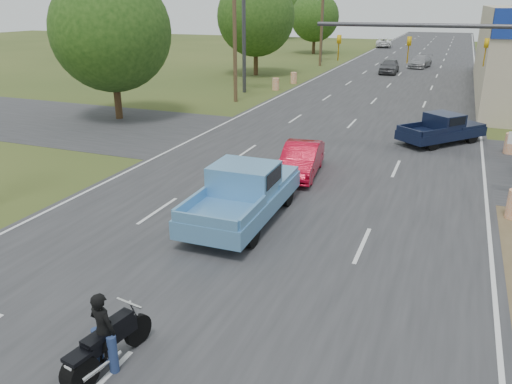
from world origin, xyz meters
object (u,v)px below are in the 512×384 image
at_px(rider, 103,334).
at_px(distant_car_grey, 389,66).
at_px(navy_pickup, 443,128).
at_px(red_convertible, 301,160).
at_px(distant_car_white, 384,43).
at_px(blue_pickup, 245,192).
at_px(motorcycle, 103,349).
at_px(distant_car_silver, 420,62).

bearing_deg(rider, distant_car_grey, -78.90).
relative_size(navy_pickup, distant_car_grey, 1.10).
xyz_separation_m(red_convertible, distant_car_white, (-6.41, 66.97, 0.05)).
height_order(blue_pickup, navy_pickup, blue_pickup).
xyz_separation_m(rider, navy_pickup, (5.42, 20.67, -0.03)).
bearing_deg(motorcycle, red_convertible, 99.55).
bearing_deg(blue_pickup, navy_pickup, 64.93).
height_order(red_convertible, motorcycle, red_convertible).
bearing_deg(blue_pickup, rider, -88.36).
distance_m(red_convertible, motorcycle, 13.04).
xyz_separation_m(motorcycle, rider, (0.01, 0.06, 0.31)).
distance_m(red_convertible, blue_pickup, 5.13).
height_order(rider, distant_car_silver, rider).
relative_size(motorcycle, distant_car_silver, 0.50).
xyz_separation_m(blue_pickup, distant_car_white, (-6.00, 72.07, -0.25)).
distance_m(distant_car_silver, distant_car_white, 27.35).
bearing_deg(distant_car_silver, blue_pickup, -82.41).
relative_size(red_convertible, distant_car_silver, 0.90).
bearing_deg(blue_pickup, distant_car_silver, 86.79).
relative_size(blue_pickup, distant_car_white, 1.12).
height_order(rider, distant_car_grey, rider).
relative_size(rider, distant_car_white, 0.31).
relative_size(distant_car_grey, distant_car_silver, 0.96).
bearing_deg(rider, red_convertible, -80.40).
height_order(blue_pickup, distant_car_silver, blue_pickup).
bearing_deg(navy_pickup, red_convertible, -84.96).
height_order(red_convertible, navy_pickup, navy_pickup).
relative_size(rider, navy_pickup, 0.34).
distance_m(motorcycle, blue_pickup, 7.96).
xyz_separation_m(motorcycle, navy_pickup, (5.43, 20.73, 0.29)).
relative_size(red_convertible, distant_car_grey, 0.94).
xyz_separation_m(red_convertible, distant_car_grey, (-1.05, 34.51, 0.07)).
xyz_separation_m(rider, distant_car_white, (-6.34, 79.95, -0.09)).
distance_m(distant_car_grey, distant_car_white, 32.90).
bearing_deg(red_convertible, rider, -96.74).
height_order(rider, blue_pickup, blue_pickup).
bearing_deg(rider, blue_pickup, -77.60).
bearing_deg(blue_pickup, red_convertible, 84.52).
relative_size(motorcycle, distant_car_grey, 0.52).
bearing_deg(motorcycle, distant_car_silver, 98.25).
bearing_deg(motorcycle, navy_pickup, 85.25).
bearing_deg(distant_car_white, navy_pickup, 92.60).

